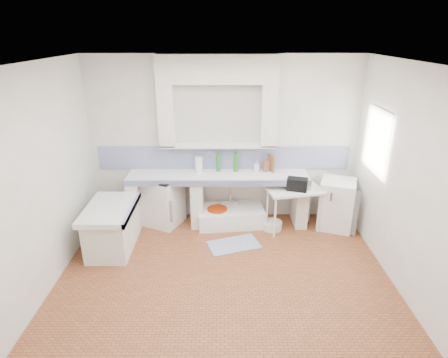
{
  "coord_description": "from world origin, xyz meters",
  "views": [
    {
      "loc": [
        -0.02,
        -4.04,
        3.13
      ],
      "look_at": [
        0.0,
        1.0,
        1.1
      ],
      "focal_mm": 29.67,
      "sensor_mm": 36.0,
      "label": 1
    }
  ],
  "objects_px": {
    "stove": "(163,201)",
    "side_table": "(293,209)",
    "fridge": "(336,204)",
    "sink": "(231,217)"
  },
  "relations": [
    {
      "from": "stove",
      "to": "side_table",
      "type": "xyz_separation_m",
      "value": [
        2.2,
        -0.23,
        -0.05
      ]
    },
    {
      "from": "side_table",
      "to": "fridge",
      "type": "bearing_deg",
      "value": -5.77
    },
    {
      "from": "stove",
      "to": "side_table",
      "type": "distance_m",
      "value": 2.21
    },
    {
      "from": "sink",
      "to": "side_table",
      "type": "height_order",
      "value": "side_table"
    },
    {
      "from": "stove",
      "to": "fridge",
      "type": "bearing_deg",
      "value": 21.88
    },
    {
      "from": "side_table",
      "to": "fridge",
      "type": "distance_m",
      "value": 0.74
    },
    {
      "from": "side_table",
      "to": "stove",
      "type": "bearing_deg",
      "value": 162.12
    },
    {
      "from": "sink",
      "to": "side_table",
      "type": "bearing_deg",
      "value": -16.45
    },
    {
      "from": "fridge",
      "to": "stove",
      "type": "bearing_deg",
      "value": -162.99
    },
    {
      "from": "stove",
      "to": "fridge",
      "type": "height_order",
      "value": "fridge"
    }
  ]
}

